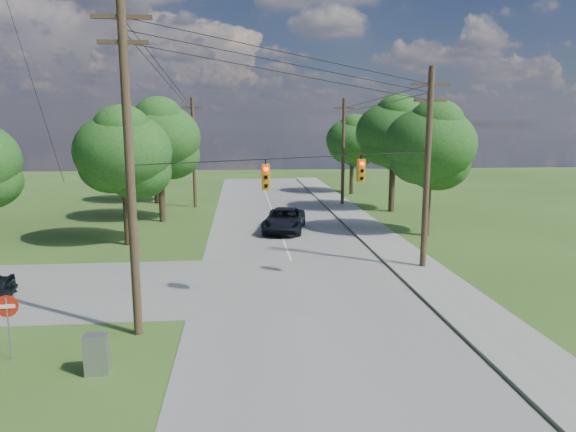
{
  "coord_description": "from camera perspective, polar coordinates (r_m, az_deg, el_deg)",
  "views": [
    {
      "loc": [
        -0.77,
        -17.86,
        7.58
      ],
      "look_at": [
        1.36,
        5.0,
        3.49
      ],
      "focal_mm": 32.0,
      "sensor_mm": 36.0,
      "label": 1
    }
  ],
  "objects": [
    {
      "name": "pole_ne",
      "position": [
        27.69,
        15.22,
        5.37
      ],
      "size": [
        2.0,
        0.32,
        10.5
      ],
      "color": "#4F3B28",
      "rests_on": "ground"
    },
    {
      "name": "car_main_north",
      "position": [
        36.83,
        -0.42,
        -0.43
      ],
      "size": [
        3.8,
        6.3,
        1.64
      ],
      "primitive_type": "imported",
      "rotation": [
        0.0,
        0.0,
        -0.19
      ],
      "color": "black",
      "rests_on": "main_road"
    },
    {
      "name": "tree_w_mid",
      "position": [
        41.35,
        -14.13,
        8.41
      ],
      "size": [
        6.4,
        6.4,
        9.22
      ],
      "color": "#463323",
      "rests_on": "ground"
    },
    {
      "name": "pole_north_e",
      "position": [
        48.89,
        6.16,
        7.17
      ],
      "size": [
        2.0,
        0.32,
        10.0
      ],
      "color": "#4F3B28",
      "rests_on": "ground"
    },
    {
      "name": "tree_w_far",
      "position": [
        51.54,
        -14.65,
        8.3
      ],
      "size": [
        6.0,
        6.0,
        8.73
      ],
      "color": "#463323",
      "rests_on": "ground"
    },
    {
      "name": "tree_e_far",
      "position": [
        57.22,
        7.16,
        8.36
      ],
      "size": [
        5.8,
        5.8,
        8.32
      ],
      "color": "#463323",
      "rests_on": "ground"
    },
    {
      "name": "tree_e_near",
      "position": [
        36.21,
        15.49,
        7.63
      ],
      "size": [
        6.2,
        6.2,
        8.81
      ],
      "color": "#463323",
      "rests_on": "ground"
    },
    {
      "name": "sidewalk_east",
      "position": [
        25.86,
        16.56,
        -7.24
      ],
      "size": [
        2.6,
        100.0,
        0.12
      ],
      "primitive_type": "cube",
      "color": "gray",
      "rests_on": "ground"
    },
    {
      "name": "pole_north_w",
      "position": [
        48.11,
        -10.42,
        7.02
      ],
      "size": [
        2.0,
        0.32,
        10.0
      ],
      "color": "#4F3B28",
      "rests_on": "ground"
    },
    {
      "name": "traffic_signals",
      "position": [
        22.63,
        3.17,
        4.8
      ],
      "size": [
        4.91,
        3.27,
        1.05
      ],
      "color": "orange",
      "rests_on": "ground"
    },
    {
      "name": "do_not_enter_sign",
      "position": [
        19.12,
        -28.75,
        -9.39
      ],
      "size": [
        0.73,
        0.13,
        2.19
      ],
      "rotation": [
        0.0,
        0.0,
        0.11
      ],
      "color": "gray",
      "rests_on": "ground"
    },
    {
      "name": "control_cabinet",
      "position": [
        17.36,
        -20.51,
        -14.18
      ],
      "size": [
        0.74,
        0.56,
        1.26
      ],
      "primitive_type": "cube",
      "rotation": [
        0.0,
        0.0,
        0.08
      ],
      "color": "gray",
      "rests_on": "ground"
    },
    {
      "name": "main_road",
      "position": [
        24.24,
        1.53,
        -8.09
      ],
      "size": [
        10.0,
        100.0,
        0.03
      ],
      "primitive_type": "cube",
      "color": "gray",
      "rests_on": "ground"
    },
    {
      "name": "pole_sw",
      "position": [
        18.71,
        -17.19,
        5.5
      ],
      "size": [
        2.0,
        0.32,
        12.0
      ],
      "color": "#4F3B28",
      "rests_on": "ground"
    },
    {
      "name": "power_lines",
      "position": [
        29.53,
        -0.92,
        13.15
      ],
      "size": [
        13.93,
        29.62,
        4.93
      ],
      "color": "black",
      "rests_on": "ground"
    },
    {
      "name": "tree_w_near",
      "position": [
        33.69,
        -17.82,
        6.8
      ],
      "size": [
        6.0,
        6.0,
        8.4
      ],
      "color": "#463323",
      "rests_on": "ground"
    },
    {
      "name": "tree_e_mid",
      "position": [
        45.83,
        11.67,
        9.05
      ],
      "size": [
        6.6,
        6.6,
        9.64
      ],
      "color": "#463323",
      "rests_on": "ground"
    },
    {
      "name": "ground",
      "position": [
        19.42,
        -2.69,
        -12.89
      ],
      "size": [
        140.0,
        140.0,
        0.0
      ],
      "primitive_type": "plane",
      "color": "#334F1A",
      "rests_on": "ground"
    }
  ]
}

